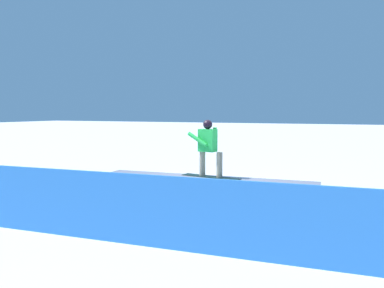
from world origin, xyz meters
TOP-DOWN VIEW (x-y plane):
  - ground_plane at (0.00, 0.00)m, footprint 120.00×120.00m
  - grind_box at (0.00, 0.00)m, footprint 5.14×0.84m
  - snowboarder at (-0.02, -0.02)m, footprint 1.50×0.50m
  - safety_fence at (0.00, 3.12)m, footprint 10.74×0.72m

SIDE VIEW (x-z plane):
  - ground_plane at x=0.00m, z-range 0.00..0.00m
  - grind_box at x=0.00m, z-range -0.03..0.63m
  - safety_fence at x=0.00m, z-range 0.00..1.19m
  - snowboarder at x=-0.02m, z-range 0.72..2.07m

